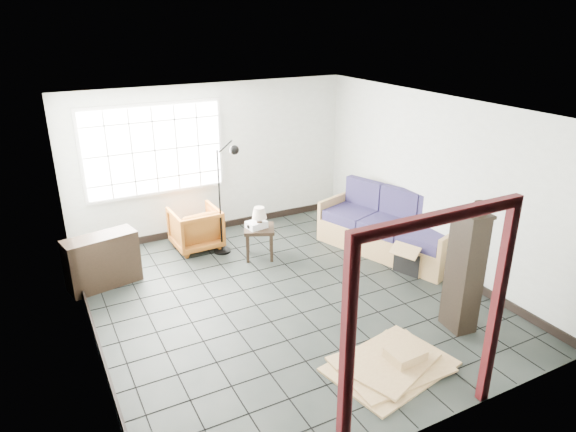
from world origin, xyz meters
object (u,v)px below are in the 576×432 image
side_table (259,233)px  armchair (196,226)px  futon_sofa (391,230)px  tall_shelf (465,271)px

side_table → armchair: bearing=134.0°
armchair → side_table: armchair is taller
armchair → side_table: 1.13m
futon_sofa → tall_shelf: 2.30m
futon_sofa → side_table: 2.15m
side_table → tall_shelf: size_ratio=0.40×
armchair → tall_shelf: size_ratio=0.50×
futon_sofa → armchair: size_ratio=3.20×
futon_sofa → side_table: bearing=140.0°
armchair → tall_shelf: 4.36m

